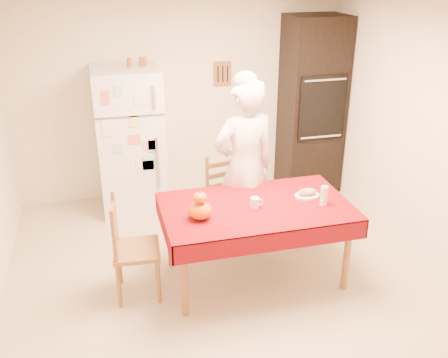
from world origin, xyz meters
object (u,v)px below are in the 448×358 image
object	(u,v)px
chair_far	(227,196)
seated_woman	(244,168)
coffee_mug	(255,203)
bread_plate	(307,196)
oven_cabinet	(312,106)
wine_glass	(324,195)
dining_table	(256,212)
chair_left	(129,245)
refrigerator	(130,141)
pumpkin_lower	(200,210)

from	to	relation	value
chair_far	seated_woman	xyz separation A→B (m)	(0.12, -0.21, 0.39)
coffee_mug	bread_plate	distance (m)	0.56
oven_cabinet	wine_glass	distance (m)	2.10
dining_table	chair_left	distance (m)	1.17
oven_cabinet	refrigerator	bearing A→B (deg)	-178.82
seated_woman	pumpkin_lower	distance (m)	0.88
bread_plate	dining_table	bearing A→B (deg)	-173.96
dining_table	refrigerator	bearing A→B (deg)	118.49
pumpkin_lower	wine_glass	distance (m)	1.13
pumpkin_lower	wine_glass	world-z (taller)	wine_glass
oven_cabinet	seated_woman	bearing A→B (deg)	-134.75
oven_cabinet	dining_table	world-z (taller)	oven_cabinet
refrigerator	chair_left	size ratio (longest dim) A/B	1.79
chair_far	seated_woman	distance (m)	0.46
oven_cabinet	bread_plate	bearing A→B (deg)	-114.34
seated_woman	coffee_mug	distance (m)	0.60
coffee_mug	bread_plate	size ratio (longest dim) A/B	0.42
dining_table	coffee_mug	distance (m)	0.13
refrigerator	seated_woman	bearing A→B (deg)	-50.64
chair_far	seated_woman	size ratio (longest dim) A/B	0.53
seated_woman	pumpkin_lower	xyz separation A→B (m)	(-0.58, -0.65, -0.06)
bread_plate	refrigerator	bearing A→B (deg)	130.69
oven_cabinet	chair_left	distance (m)	3.11
oven_cabinet	chair_far	size ratio (longest dim) A/B	2.32
refrigerator	wine_glass	bearing A→B (deg)	-50.67
refrigerator	seated_woman	size ratio (longest dim) A/B	0.94
coffee_mug	chair_left	bearing A→B (deg)	176.41
chair_far	wine_glass	bearing A→B (deg)	-64.96
oven_cabinet	dining_table	distance (m)	2.29
refrigerator	pumpkin_lower	size ratio (longest dim) A/B	8.34
oven_cabinet	seated_woman	size ratio (longest dim) A/B	1.22
refrigerator	chair_far	world-z (taller)	refrigerator
refrigerator	coffee_mug	xyz separation A→B (m)	(0.93, -1.82, -0.04)
refrigerator	bread_plate	xyz separation A→B (m)	(1.48, -1.72, -0.08)
oven_cabinet	coffee_mug	xyz separation A→B (m)	(-1.34, -1.86, -0.29)
wine_glass	chair_left	bearing A→B (deg)	174.84
chair_far	bread_plate	bearing A→B (deg)	-62.02
dining_table	bread_plate	bearing A→B (deg)	6.04
oven_cabinet	wine_glass	world-z (taller)	oven_cabinet
refrigerator	seated_woman	xyz separation A→B (m)	(1.01, -1.23, 0.05)
coffee_mug	oven_cabinet	bearing A→B (deg)	54.20
refrigerator	chair_far	xyz separation A→B (m)	(0.89, -1.03, -0.34)
chair_far	chair_left	world-z (taller)	same
refrigerator	oven_cabinet	distance (m)	2.29
refrigerator	bread_plate	size ratio (longest dim) A/B	7.08
refrigerator	seated_woman	world-z (taller)	seated_woman
pumpkin_lower	oven_cabinet	bearing A→B (deg)	46.21
oven_cabinet	chair_left	size ratio (longest dim) A/B	2.32
chair_left	bread_plate	distance (m)	1.69
pumpkin_lower	chair_left	bearing A→B (deg)	167.28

